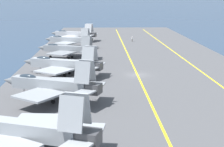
% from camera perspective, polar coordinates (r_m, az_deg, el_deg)
% --- Properties ---
extents(ground_plane, '(2000.00, 2000.00, 0.00)m').
position_cam_1_polar(ground_plane, '(68.87, 4.23, -0.55)').
color(ground_plane, navy).
extents(carrier_deck, '(199.27, 49.76, 0.40)m').
position_cam_1_polar(carrier_deck, '(68.82, 4.23, -0.38)').
color(carrier_deck, '#4C4C4F').
rests_on(carrier_deck, ground).
extents(deck_stripe_foul_line, '(179.33, 3.09, 0.01)m').
position_cam_1_polar(deck_stripe_foul_line, '(71.56, 15.19, -0.12)').
color(deck_stripe_foul_line, yellow).
rests_on(deck_stripe_foul_line, carrier_deck).
extents(deck_stripe_centerline, '(179.34, 0.36, 0.01)m').
position_cam_1_polar(deck_stripe_centerline, '(68.78, 4.24, -0.22)').
color(deck_stripe_centerline, yellow).
rests_on(deck_stripe_centerline, carrier_deck).
extents(parked_jet_second, '(13.25, 17.39, 6.66)m').
position_cam_1_polar(parked_jet_second, '(36.23, -14.77, -8.97)').
color(parked_jet_second, '#93999E').
rests_on(parked_jet_second, carrier_deck).
extents(parked_jet_third, '(13.80, 16.45, 6.59)m').
position_cam_1_polar(parked_jet_third, '(52.16, -10.01, -1.84)').
color(parked_jet_third, gray).
rests_on(parked_jet_third, carrier_deck).
extents(parked_jet_fourth, '(13.82, 17.13, 6.12)m').
position_cam_1_polar(parked_jet_fourth, '(68.50, -8.18, 1.58)').
color(parked_jet_fourth, '#93999E').
rests_on(parked_jet_fourth, carrier_deck).
extents(parked_jet_fifth, '(13.63, 15.47, 5.87)m').
position_cam_1_polar(parked_jet_fifth, '(86.07, -7.44, 4.07)').
color(parked_jet_fifth, gray).
rests_on(parked_jet_fifth, carrier_deck).
extents(parked_jet_sixth, '(12.28, 15.27, 6.02)m').
position_cam_1_polar(parked_jet_sixth, '(103.42, -7.09, 5.55)').
color(parked_jet_sixth, '#93999E').
rests_on(parked_jet_sixth, carrier_deck).
extents(parked_jet_seventh, '(13.79, 16.97, 5.96)m').
position_cam_1_polar(parked_jet_seventh, '(119.79, -6.36, 6.53)').
color(parked_jet_seventh, '#A8AAAF').
rests_on(parked_jet_seventh, carrier_deck).
extents(crew_white_vest, '(0.44, 0.36, 1.76)m').
position_cam_1_polar(crew_white_vest, '(117.21, 3.37, 5.79)').
color(crew_white_vest, '#4C473D').
rests_on(crew_white_vest, carrier_deck).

